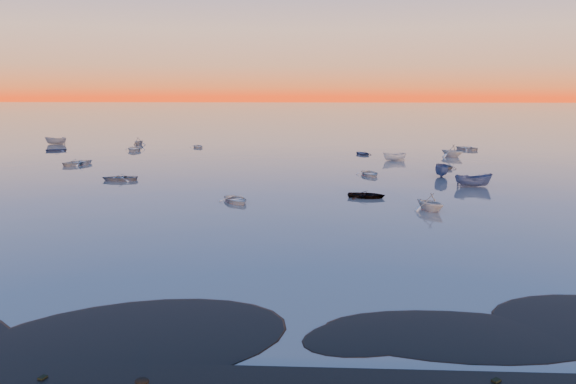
# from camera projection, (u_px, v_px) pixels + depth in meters

# --- Properties ---
(ground) EXTENTS (600.00, 600.00, 0.00)m
(ground) POSITION_uv_depth(u_px,v_px,m) (314.00, 137.00, 122.58)
(ground) COLOR #695F57
(ground) RESTS_ON ground
(mud_lobes) EXTENTS (140.00, 6.00, 0.07)m
(mud_lobes) POSITION_uv_depth(u_px,v_px,m) (305.00, 345.00, 23.39)
(mud_lobes) COLOR black
(mud_lobes) RESTS_ON ground
(moored_fleet) EXTENTS (124.00, 58.00, 1.20)m
(moored_fleet) POSITION_uv_depth(u_px,v_px,m) (313.00, 167.00, 76.42)
(moored_fleet) COLOR beige
(moored_fleet) RESTS_ON ground
(boat_near_left) EXTENTS (3.91, 3.20, 0.91)m
(boat_near_left) POSITION_uv_depth(u_px,v_px,m) (236.00, 202.00, 52.51)
(boat_near_left) COLOR beige
(boat_near_left) RESTS_ON ground
(boat_near_center) EXTENTS (1.73, 4.06, 1.40)m
(boat_near_center) POSITION_uv_depth(u_px,v_px,m) (473.00, 187.00, 60.95)
(boat_near_center) COLOR #3E4E76
(boat_near_center) RESTS_ON ground
(boat_near_right) EXTENTS (3.75, 3.13, 1.21)m
(boat_near_right) POSITION_uv_depth(u_px,v_px,m) (430.00, 210.00, 49.10)
(boat_near_right) COLOR beige
(boat_near_right) RESTS_ON ground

